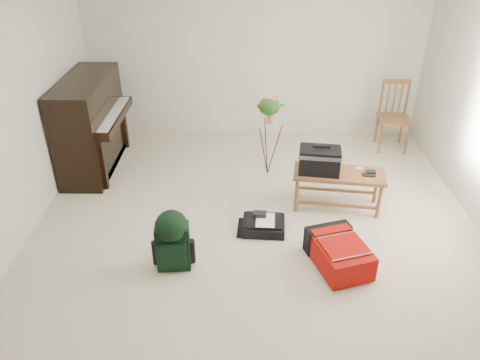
{
  "coord_description": "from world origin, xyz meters",
  "views": [
    {
      "loc": [
        -0.12,
        -4.13,
        3.15
      ],
      "look_at": [
        -0.18,
        0.35,
        0.51
      ],
      "focal_mm": 35.0,
      "sensor_mm": 36.0,
      "label": 1
    }
  ],
  "objects_px": {
    "red_suitcase": "(338,250)",
    "green_backpack": "(172,238)",
    "dining_chair": "(394,117)",
    "bench": "(326,165)",
    "black_duffel": "(263,225)",
    "piano": "(92,126)",
    "flower_stand": "(268,136)"
  },
  "relations": [
    {
      "from": "red_suitcase",
      "to": "flower_stand",
      "type": "height_order",
      "value": "flower_stand"
    },
    {
      "from": "dining_chair",
      "to": "red_suitcase",
      "type": "xyz_separation_m",
      "value": [
        -1.22,
        -2.67,
        -0.33
      ]
    },
    {
      "from": "piano",
      "to": "dining_chair",
      "type": "relative_size",
      "value": 1.5
    },
    {
      "from": "piano",
      "to": "red_suitcase",
      "type": "relative_size",
      "value": 1.87
    },
    {
      "from": "bench",
      "to": "black_duffel",
      "type": "xyz_separation_m",
      "value": [
        -0.72,
        -0.48,
        -0.5
      ]
    },
    {
      "from": "dining_chair",
      "to": "bench",
      "type": "bearing_deg",
      "value": -123.06
    },
    {
      "from": "bench",
      "to": "green_backpack",
      "type": "relative_size",
      "value": 1.68
    },
    {
      "from": "flower_stand",
      "to": "black_duffel",
      "type": "bearing_deg",
      "value": -79.82
    },
    {
      "from": "bench",
      "to": "dining_chair",
      "type": "xyz_separation_m",
      "value": [
        1.23,
        1.65,
        -0.08
      ]
    },
    {
      "from": "bench",
      "to": "red_suitcase",
      "type": "bearing_deg",
      "value": -81.6
    },
    {
      "from": "dining_chair",
      "to": "black_duffel",
      "type": "height_order",
      "value": "dining_chair"
    },
    {
      "from": "piano",
      "to": "red_suitcase",
      "type": "bearing_deg",
      "value": -33.88
    },
    {
      "from": "bench",
      "to": "green_backpack",
      "type": "height_order",
      "value": "bench"
    },
    {
      "from": "bench",
      "to": "dining_chair",
      "type": "bearing_deg",
      "value": 60.83
    },
    {
      "from": "green_backpack",
      "to": "flower_stand",
      "type": "xyz_separation_m",
      "value": [
        1.01,
        1.92,
        0.19
      ]
    },
    {
      "from": "red_suitcase",
      "to": "black_duffel",
      "type": "height_order",
      "value": "red_suitcase"
    },
    {
      "from": "piano",
      "to": "green_backpack",
      "type": "xyz_separation_m",
      "value": [
        1.36,
        -2.1,
        -0.24
      ]
    },
    {
      "from": "black_duffel",
      "to": "green_backpack",
      "type": "xyz_separation_m",
      "value": [
        -0.91,
        -0.62,
        0.29
      ]
    },
    {
      "from": "dining_chair",
      "to": "piano",
      "type": "bearing_deg",
      "value": -167.55
    },
    {
      "from": "bench",
      "to": "red_suitcase",
      "type": "relative_size",
      "value": 1.36
    },
    {
      "from": "dining_chair",
      "to": "red_suitcase",
      "type": "bearing_deg",
      "value": -110.84
    },
    {
      "from": "dining_chair",
      "to": "green_backpack",
      "type": "height_order",
      "value": "dining_chair"
    },
    {
      "from": "green_backpack",
      "to": "black_duffel",
      "type": "bearing_deg",
      "value": 29.61
    },
    {
      "from": "piano",
      "to": "dining_chair",
      "type": "height_order",
      "value": "piano"
    },
    {
      "from": "bench",
      "to": "black_duffel",
      "type": "bearing_deg",
      "value": -138.67
    },
    {
      "from": "black_duffel",
      "to": "flower_stand",
      "type": "distance_m",
      "value": 1.38
    },
    {
      "from": "flower_stand",
      "to": "piano",
      "type": "bearing_deg",
      "value": -170.28
    },
    {
      "from": "piano",
      "to": "green_backpack",
      "type": "distance_m",
      "value": 2.52
    },
    {
      "from": "red_suitcase",
      "to": "green_backpack",
      "type": "relative_size",
      "value": 1.23
    },
    {
      "from": "flower_stand",
      "to": "green_backpack",
      "type": "bearing_deg",
      "value": -103.44
    },
    {
      "from": "red_suitcase",
      "to": "green_backpack",
      "type": "height_order",
      "value": "green_backpack"
    },
    {
      "from": "black_duffel",
      "to": "flower_stand",
      "type": "bearing_deg",
      "value": 89.47
    }
  ]
}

